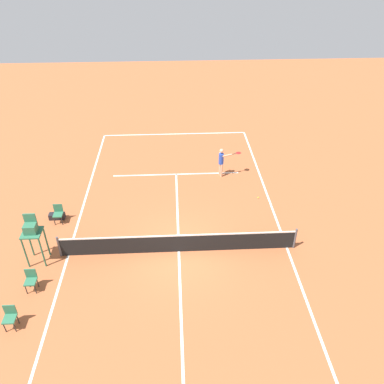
{
  "coord_description": "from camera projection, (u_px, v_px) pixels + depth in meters",
  "views": [
    {
      "loc": [
        0.08,
        12.89,
        12.03
      ],
      "look_at": [
        -0.77,
        -3.52,
        0.8
      ],
      "focal_mm": 36.39,
      "sensor_mm": 36.0,
      "label": 1
    }
  ],
  "objects": [
    {
      "name": "ground_plane",
      "position": [
        179.0,
        251.0,
        17.42
      ],
      "size": [
        60.0,
        60.0,
        0.0
      ],
      "primitive_type": "plane",
      "color": "#AD5933"
    },
    {
      "name": "tennis_net",
      "position": [
        179.0,
        243.0,
        17.14
      ],
      "size": [
        10.5,
        0.1,
        1.07
      ],
      "color": "#4C4C51",
      "rests_on": "ground"
    },
    {
      "name": "tennis_ball",
      "position": [
        258.0,
        197.0,
        20.83
      ],
      "size": [
        0.07,
        0.07,
        0.07
      ],
      "primitive_type": "sphere",
      "color": "#CCE033",
      "rests_on": "ground"
    },
    {
      "name": "courtside_chair_far",
      "position": [
        31.0,
        279.0,
        15.33
      ],
      "size": [
        0.44,
        0.46,
        0.95
      ],
      "color": "#262626",
      "rests_on": "ground"
    },
    {
      "name": "equipment_bag",
      "position": [
        57.0,
        216.0,
        19.3
      ],
      "size": [
        0.76,
        0.32,
        0.3
      ],
      "primitive_type": "cube",
      "color": "black",
      "rests_on": "ground"
    },
    {
      "name": "courtside_chair_mid",
      "position": [
        58.0,
        213.0,
        18.89
      ],
      "size": [
        0.44,
        0.46,
        0.95
      ],
      "color": "#262626",
      "rests_on": "ground"
    },
    {
      "name": "umpire_chair",
      "position": [
        32.0,
        232.0,
        16.06
      ],
      "size": [
        0.8,
        0.8,
        2.41
      ],
      "color": "#2D6B4C",
      "rests_on": "ground"
    },
    {
      "name": "player_serving",
      "position": [
        222.0,
        160.0,
        22.14
      ],
      "size": [
        1.33,
        0.57,
        1.76
      ],
      "rotation": [
        0.0,
        0.0,
        1.93
      ],
      "color": "#D8A884",
      "rests_on": "ground"
    },
    {
      "name": "court_lines",
      "position": [
        179.0,
        251.0,
        17.42
      ],
      "size": [
        9.9,
        24.03,
        0.01
      ],
      "color": "white",
      "rests_on": "ground"
    },
    {
      "name": "courtside_chair_near",
      "position": [
        10.0,
        316.0,
        13.88
      ],
      "size": [
        0.44,
        0.46,
        0.95
      ],
      "color": "#262626",
      "rests_on": "ground"
    }
  ]
}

